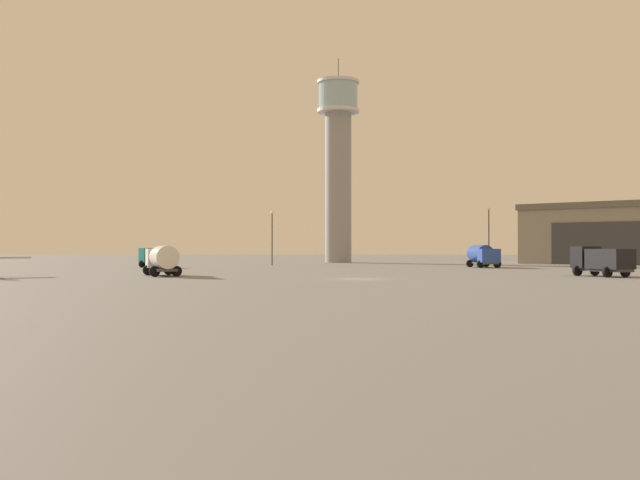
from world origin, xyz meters
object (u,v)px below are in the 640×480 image
object	(u,v)px
control_tower	(338,158)
truck_box_black	(602,260)
truck_fuel_tanker_white	(162,259)
truck_flatbed_teal	(153,258)
truck_fuel_tanker_blue	(483,255)
light_post_east	(489,231)
light_post_west	(272,233)

from	to	relation	value
control_tower	truck_box_black	size ratio (longest dim) A/B	5.72
truck_fuel_tanker_white	truck_flatbed_teal	bearing A→B (deg)	-7.31
truck_fuel_tanker_blue	truck_fuel_tanker_white	size ratio (longest dim) A/B	1.07
truck_fuel_tanker_blue	truck_box_black	size ratio (longest dim) A/B	1.10
control_tower	truck_flatbed_teal	xyz separation A→B (m)	(-24.19, -32.85, -17.52)
control_tower	light_post_east	world-z (taller)	control_tower
light_post_west	truck_box_black	bearing A→B (deg)	-48.02
control_tower	truck_flatbed_teal	world-z (taller)	control_tower
truck_fuel_tanker_white	truck_fuel_tanker_blue	bearing A→B (deg)	-74.67
light_post_east	truck_box_black	bearing A→B (deg)	-87.15
truck_flatbed_teal	light_post_west	xyz separation A→B (m)	(14.59, 12.79, 3.66)
truck_fuel_tanker_white	light_post_east	xyz separation A→B (m)	(39.25, 44.40, 3.68)
truck_flatbed_teal	truck_fuel_tanker_blue	bearing A→B (deg)	-130.21
truck_fuel_tanker_blue	light_post_west	world-z (taller)	light_post_west
control_tower	truck_fuel_tanker_blue	distance (m)	39.94
truck_box_black	truck_flatbed_teal	xyz separation A→B (m)	(-50.12, 26.69, -0.29)
truck_fuel_tanker_white	light_post_west	distance (m)	40.67
truck_fuel_tanker_blue	truck_flatbed_teal	bearing A→B (deg)	-95.28
truck_fuel_tanker_white	truck_box_black	bearing A→B (deg)	-114.08
light_post_west	light_post_east	size ratio (longest dim) A/B	0.92
truck_fuel_tanker_blue	light_post_east	distance (m)	14.99
control_tower	truck_box_black	world-z (taller)	control_tower
control_tower	truck_fuel_tanker_white	bearing A→B (deg)	-104.45
truck_fuel_tanker_blue	truck_box_black	distance (m)	30.20
truck_box_black	light_post_east	distance (m)	43.98
truck_flatbed_teal	truck_fuel_tanker_white	bearing A→B (deg)	153.62
truck_flatbed_teal	truck_box_black	bearing A→B (deg)	-162.06
light_post_west	light_post_east	world-z (taller)	light_post_east
light_post_west	light_post_east	bearing A→B (deg)	7.34
light_post_west	control_tower	bearing A→B (deg)	64.43
truck_fuel_tanker_white	truck_flatbed_teal	xyz separation A→B (m)	(-8.69, 27.32, -0.35)
truck_fuel_tanker_blue	light_post_west	distance (m)	31.57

